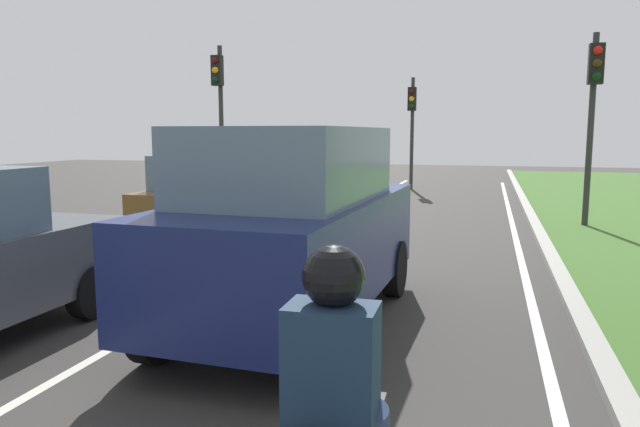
{
  "coord_description": "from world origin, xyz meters",
  "views": [
    {
      "loc": [
        2.99,
        2.65,
        2.22
      ],
      "look_at": [
        0.94,
        9.72,
        1.2
      ],
      "focal_mm": 32.72,
      "sensor_mm": 36.0,
      "label": 1
    }
  ],
  "objects_px": {
    "car_hatchback_far": "(208,198)",
    "rider_person": "(333,366)",
    "traffic_light_near_right": "(593,97)",
    "traffic_light_overhead_left": "(219,99)",
    "traffic_light_far_median": "(412,116)",
    "car_suv_ahead": "(294,226)"
  },
  "relations": [
    {
      "from": "car_hatchback_far",
      "to": "traffic_light_near_right",
      "type": "distance_m",
      "value": 8.94
    },
    {
      "from": "traffic_light_near_right",
      "to": "traffic_light_far_median",
      "type": "bearing_deg",
      "value": 121.66
    },
    {
      "from": "traffic_light_near_right",
      "to": "traffic_light_far_median",
      "type": "xyz_separation_m",
      "value": [
        -5.19,
        8.41,
        -0.14
      ]
    },
    {
      "from": "rider_person",
      "to": "traffic_light_overhead_left",
      "type": "relative_size",
      "value": 0.24
    },
    {
      "from": "traffic_light_overhead_left",
      "to": "traffic_light_near_right",
      "type": "bearing_deg",
      "value": -10.2
    },
    {
      "from": "traffic_light_overhead_left",
      "to": "traffic_light_far_median",
      "type": "relative_size",
      "value": 1.11
    },
    {
      "from": "car_suv_ahead",
      "to": "rider_person",
      "type": "xyz_separation_m",
      "value": [
        1.49,
        -3.84,
        0.02
      ]
    },
    {
      "from": "rider_person",
      "to": "traffic_light_overhead_left",
      "type": "xyz_separation_m",
      "value": [
        -7.38,
        14.15,
        2.06
      ]
    },
    {
      "from": "traffic_light_overhead_left",
      "to": "traffic_light_far_median",
      "type": "bearing_deg",
      "value": 52.43
    },
    {
      "from": "rider_person",
      "to": "traffic_light_near_right",
      "type": "distance_m",
      "value": 12.77
    },
    {
      "from": "car_hatchback_far",
      "to": "rider_person",
      "type": "height_order",
      "value": "car_hatchback_far"
    },
    {
      "from": "traffic_light_near_right",
      "to": "car_suv_ahead",
      "type": "bearing_deg",
      "value": -117.19
    },
    {
      "from": "car_hatchback_far",
      "to": "traffic_light_overhead_left",
      "type": "bearing_deg",
      "value": 114.05
    },
    {
      "from": "traffic_light_near_right",
      "to": "traffic_light_overhead_left",
      "type": "distance_m",
      "value": 10.41
    },
    {
      "from": "car_suv_ahead",
      "to": "traffic_light_far_median",
      "type": "height_order",
      "value": "traffic_light_far_median"
    },
    {
      "from": "car_hatchback_far",
      "to": "car_suv_ahead",
      "type": "bearing_deg",
      "value": -52.87
    },
    {
      "from": "traffic_light_near_right",
      "to": "traffic_light_overhead_left",
      "type": "xyz_separation_m",
      "value": [
        -10.24,
        1.84,
        0.23
      ]
    },
    {
      "from": "traffic_light_near_right",
      "to": "traffic_light_overhead_left",
      "type": "height_order",
      "value": "traffic_light_overhead_left"
    },
    {
      "from": "rider_person",
      "to": "traffic_light_near_right",
      "type": "relative_size",
      "value": 0.26
    },
    {
      "from": "traffic_light_overhead_left",
      "to": "traffic_light_far_median",
      "type": "distance_m",
      "value": 8.29
    },
    {
      "from": "traffic_light_far_median",
      "to": "car_hatchback_far",
      "type": "bearing_deg",
      "value": -102.27
    },
    {
      "from": "traffic_light_far_median",
      "to": "car_suv_ahead",
      "type": "bearing_deg",
      "value": -87.17
    }
  ]
}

